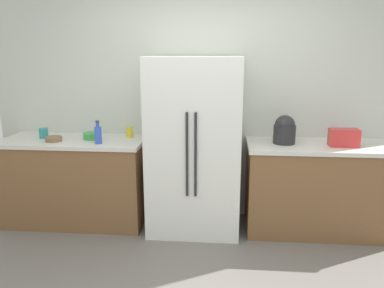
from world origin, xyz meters
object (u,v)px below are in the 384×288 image
at_px(cup_b, 44,133).
at_px(cup_a, 130,132).
at_px(cup_c, 345,137).
at_px(bowl_b, 54,139).
at_px(refrigerator, 194,146).
at_px(rice_cooker, 285,130).
at_px(bottle_a, 98,134).
at_px(toaster, 344,138).
at_px(bowl_a, 92,136).

bearing_deg(cup_b, cup_a, 7.78).
bearing_deg(cup_a, cup_c, 0.74).
bearing_deg(cup_c, bowl_b, -174.68).
distance_m(cup_a, bowl_b, 0.78).
relative_size(cup_b, bowl_b, 0.65).
xyz_separation_m(refrigerator, rice_cooker, (0.90, 0.05, 0.17)).
xyz_separation_m(cup_c, bowl_b, (-3.00, -0.28, -0.02)).
bearing_deg(bottle_a, cup_c, 7.84).
bearing_deg(bowl_b, refrigerator, 2.23).
height_order(rice_cooker, cup_b, rice_cooker).
relative_size(bottle_a, cup_c, 2.59).
xyz_separation_m(toaster, cup_b, (-3.08, 0.09, -0.03)).
xyz_separation_m(cup_c, bowl_a, (-2.64, -0.15, -0.01)).
relative_size(rice_cooker, bowl_a, 1.55).
bearing_deg(cup_a, rice_cooker, -4.95).
distance_m(refrigerator, toaster, 1.47).
bearing_deg(bottle_a, bowl_a, 123.84).
xyz_separation_m(cup_a, bowl_a, (-0.37, -0.12, -0.02)).
height_order(refrigerator, cup_a, refrigerator).
distance_m(cup_a, cup_c, 2.26).
bearing_deg(refrigerator, cup_b, 177.52).
xyz_separation_m(rice_cooker, cup_b, (-2.52, 0.02, -0.08)).
bearing_deg(bowl_a, toaster, -2.10).
distance_m(refrigerator, bowl_a, 1.10).
xyz_separation_m(cup_a, bowl_b, (-0.74, -0.25, -0.03)).
bearing_deg(cup_c, refrigerator, -171.80).
distance_m(cup_c, bowl_b, 3.02).
bearing_deg(cup_b, refrigerator, -2.48).
relative_size(cup_a, cup_b, 1.00).
height_order(cup_a, cup_b, same).
bearing_deg(cup_b, cup_c, 2.76).
bearing_deg(bowl_a, cup_a, 17.48).
relative_size(refrigerator, bowl_a, 9.58).
height_order(refrigerator, rice_cooker, refrigerator).
bearing_deg(refrigerator, cup_a, 164.89).
relative_size(refrigerator, cup_a, 16.42).
xyz_separation_m(cup_a, cup_b, (-0.90, -0.12, 0.00)).
height_order(refrigerator, toaster, refrigerator).
distance_m(toaster, bottle_a, 2.42).
distance_m(toaster, bowl_a, 2.56).
xyz_separation_m(refrigerator, bowl_a, (-1.09, 0.08, 0.07)).
xyz_separation_m(refrigerator, bottle_a, (-0.96, -0.12, 0.13)).
distance_m(refrigerator, cup_b, 1.63).
xyz_separation_m(bowl_a, bowl_b, (-0.37, -0.13, -0.01)).
height_order(rice_cooker, bowl_a, rice_cooker).
bearing_deg(bowl_b, bottle_a, -7.44).
bearing_deg(bowl_a, bottle_a, -56.16).
distance_m(toaster, cup_b, 3.09).
height_order(cup_a, cup_c, cup_a).
height_order(cup_c, bowl_a, cup_c).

